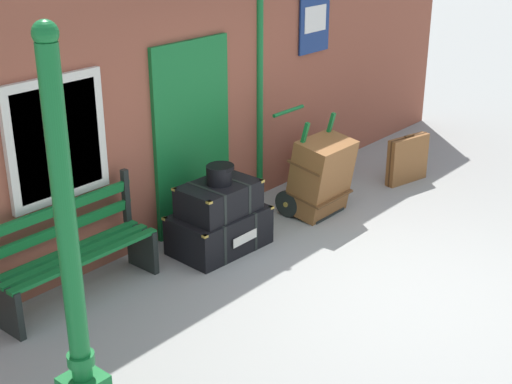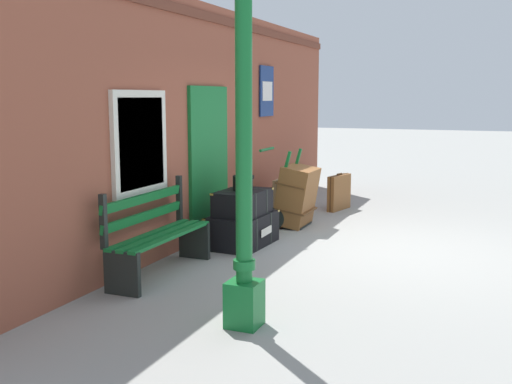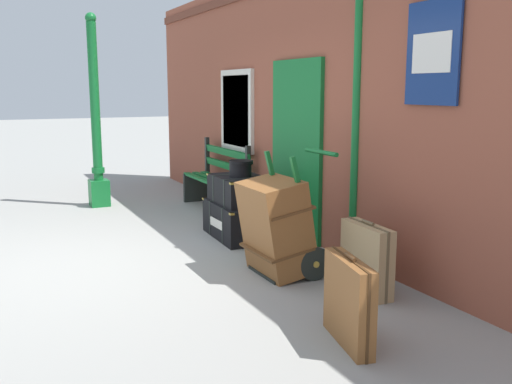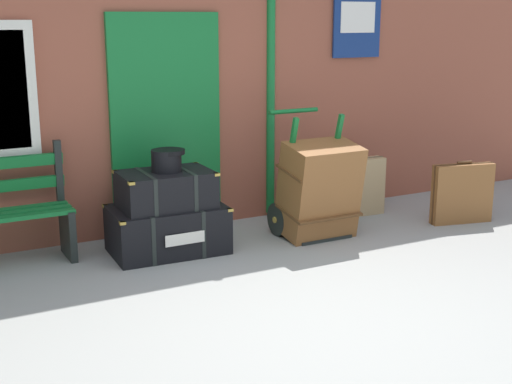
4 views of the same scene
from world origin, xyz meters
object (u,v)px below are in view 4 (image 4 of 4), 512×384
object	(u,v)px
round_hatbox	(167,159)
large_brown_trunk	(319,190)
porters_trolley	(309,206)
suitcase_brown	(357,187)
suitcase_cream	(462,194)
steamer_trunk_base	(168,229)
steamer_trunk_middle	(166,189)

from	to	relation	value
round_hatbox	large_brown_trunk	xyz separation A→B (m)	(1.41, -0.28, -0.38)
round_hatbox	porters_trolley	xyz separation A→B (m)	(1.41, -0.10, -0.58)
porters_trolley	suitcase_brown	bearing A→B (deg)	20.91
porters_trolley	suitcase_cream	xyz separation A→B (m)	(1.57, -0.44, 0.04)
steamer_trunk_base	suitcase_brown	distance (m)	2.22
steamer_trunk_middle	steamer_trunk_base	bearing A→B (deg)	53.21
steamer_trunk_base	suitcase_brown	size ratio (longest dim) A/B	1.61
round_hatbox	suitcase_brown	distance (m)	2.27
porters_trolley	large_brown_trunk	world-z (taller)	porters_trolley
steamer_trunk_middle	suitcase_brown	bearing A→B (deg)	5.33
round_hatbox	porters_trolley	world-z (taller)	porters_trolley
steamer_trunk_base	large_brown_trunk	xyz separation A→B (m)	(1.42, -0.28, 0.26)
large_brown_trunk	suitcase_cream	world-z (taller)	large_brown_trunk
suitcase_cream	suitcase_brown	bearing A→B (deg)	136.68
round_hatbox	suitcase_brown	size ratio (longest dim) A/B	0.46
steamer_trunk_base	suitcase_cream	size ratio (longest dim) A/B	1.58
round_hatbox	suitcase_cream	distance (m)	3.08
large_brown_trunk	suitcase_brown	xyz separation A→B (m)	(0.78, 0.48, -0.16)
suitcase_cream	round_hatbox	bearing A→B (deg)	169.84
steamer_trunk_middle	porters_trolley	size ratio (longest dim) A/B	0.70
suitcase_brown	round_hatbox	bearing A→B (deg)	-174.73
steamer_trunk_base	suitcase_cream	distance (m)	3.04
steamer_trunk_middle	round_hatbox	size ratio (longest dim) A/B	2.78
suitcase_brown	suitcase_cream	bearing A→B (deg)	-43.32
steamer_trunk_middle	suitcase_brown	distance (m)	2.24
steamer_trunk_middle	round_hatbox	world-z (taller)	round_hatbox
steamer_trunk_base	suitcase_brown	xyz separation A→B (m)	(2.21, 0.20, 0.10)
steamer_trunk_middle	porters_trolley	distance (m)	1.47
steamer_trunk_middle	suitcase_cream	bearing A→B (deg)	-10.02
large_brown_trunk	suitcase_cream	bearing A→B (deg)	-9.39
porters_trolley	round_hatbox	bearing A→B (deg)	176.07
steamer_trunk_middle	porters_trolley	world-z (taller)	porters_trolley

